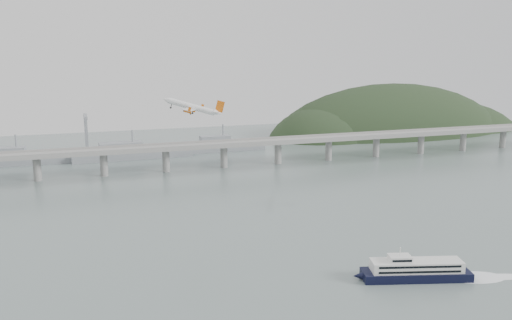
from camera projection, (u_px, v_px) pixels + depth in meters
name	position (u px, v px, depth m)	size (l,w,h in m)	color
ground	(291.00, 249.00, 276.67)	(900.00, 900.00, 0.00)	slate
bridge	(200.00, 149.00, 458.28)	(800.00, 22.00, 23.90)	gray
headland	(400.00, 147.00, 678.21)	(365.00, 155.00, 156.00)	black
distant_fleet	(10.00, 159.00, 472.30)	(453.00, 60.90, 40.00)	gray
ferry	(416.00, 270.00, 240.33)	(77.51, 29.83, 14.93)	black
airliner	(193.00, 107.00, 355.61)	(39.05, 36.85, 13.49)	white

